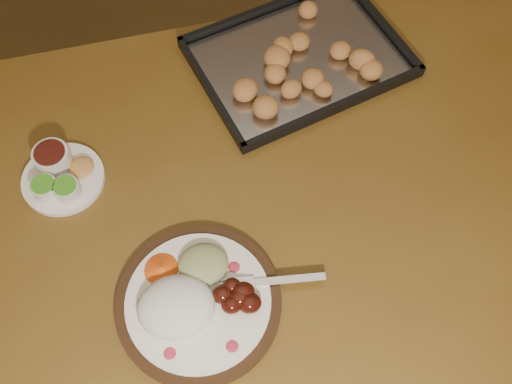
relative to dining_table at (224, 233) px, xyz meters
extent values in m
plane|color=brown|center=(0.08, 0.16, -0.65)|extent=(4.00, 4.00, 0.00)
cube|color=brown|center=(0.00, 0.00, 0.08)|extent=(1.57, 1.03, 0.04)
cylinder|color=#503518|center=(0.64, 0.44, -0.30)|extent=(0.07, 0.07, 0.71)
cylinder|color=black|center=(-0.06, -0.16, 0.10)|extent=(0.27, 0.27, 0.02)
cylinder|color=white|center=(-0.06, -0.16, 0.11)|extent=(0.24, 0.24, 0.01)
ellipsoid|color=#B42B3F|center=(-0.11, -0.24, 0.12)|extent=(0.02, 0.02, 0.00)
ellipsoid|color=#B42B3F|center=(-0.01, -0.24, 0.12)|extent=(0.02, 0.02, 0.00)
ellipsoid|color=#B42B3F|center=(0.01, -0.12, 0.12)|extent=(0.02, 0.02, 0.00)
ellipsoid|color=#B42B3F|center=(-0.14, -0.15, 0.12)|extent=(0.02, 0.02, 0.00)
ellipsoid|color=white|center=(-0.09, -0.17, 0.13)|extent=(0.14, 0.12, 0.06)
ellipsoid|color=#4A130A|center=(-0.01, -0.18, 0.13)|extent=(0.03, 0.03, 0.03)
ellipsoid|color=#4A130A|center=(0.02, -0.17, 0.13)|extent=(0.03, 0.03, 0.03)
ellipsoid|color=#4A130A|center=(0.00, -0.15, 0.13)|extent=(0.03, 0.03, 0.03)
ellipsoid|color=#4A130A|center=(0.02, -0.18, 0.13)|extent=(0.03, 0.03, 0.03)
ellipsoid|color=#4A130A|center=(-0.02, -0.16, 0.13)|extent=(0.03, 0.03, 0.03)
ellipsoid|color=#4A130A|center=(0.01, -0.17, 0.13)|extent=(0.03, 0.03, 0.03)
ellipsoid|color=tan|center=(-0.04, -0.11, 0.13)|extent=(0.09, 0.09, 0.03)
cone|color=#F15515|center=(-0.11, -0.10, 0.13)|extent=(0.08, 0.08, 0.03)
cube|color=white|center=(0.09, -0.15, 0.12)|extent=(0.13, 0.02, 0.00)
cube|color=white|center=(0.02, -0.15, 0.12)|extent=(0.04, 0.02, 0.00)
cylinder|color=white|center=(-0.01, -0.15, 0.12)|extent=(0.03, 0.00, 0.00)
cylinder|color=white|center=(0.00, -0.15, 0.12)|extent=(0.03, 0.00, 0.00)
cylinder|color=white|center=(0.00, -0.14, 0.12)|extent=(0.03, 0.00, 0.00)
cylinder|color=white|center=(0.00, -0.14, 0.12)|extent=(0.03, 0.00, 0.00)
cylinder|color=white|center=(-0.28, 0.11, 0.10)|extent=(0.15, 0.15, 0.01)
cylinder|color=silver|center=(-0.30, 0.08, 0.12)|extent=(0.05, 0.05, 0.03)
cylinder|color=#41971E|center=(-0.30, 0.08, 0.14)|extent=(0.04, 0.04, 0.00)
cylinder|color=silver|center=(-0.26, 0.07, 0.12)|extent=(0.05, 0.05, 0.03)
cylinder|color=#41971E|center=(-0.26, 0.07, 0.14)|extent=(0.04, 0.04, 0.00)
cylinder|color=silver|center=(-0.29, 0.14, 0.13)|extent=(0.07, 0.07, 0.04)
cylinder|color=#3B100A|center=(-0.29, 0.14, 0.15)|extent=(0.06, 0.06, 0.00)
ellipsoid|color=gold|center=(-0.24, 0.12, 0.12)|extent=(0.04, 0.04, 0.02)
cube|color=black|center=(0.20, 0.32, 0.10)|extent=(0.48, 0.42, 0.01)
cube|color=black|center=(0.15, 0.46, 0.11)|extent=(0.39, 0.14, 0.02)
cube|color=black|center=(0.25, 0.18, 0.11)|extent=(0.39, 0.14, 0.02)
cube|color=black|center=(0.39, 0.38, 0.11)|extent=(0.11, 0.29, 0.02)
cube|color=black|center=(0.01, 0.26, 0.11)|extent=(0.11, 0.29, 0.02)
cube|color=silver|center=(0.20, 0.32, 0.11)|extent=(0.45, 0.38, 0.00)
ellipsoid|color=#B87440|center=(0.25, 0.33, 0.12)|extent=(0.05, 0.04, 0.03)
ellipsoid|color=#B87440|center=(0.29, 0.38, 0.12)|extent=(0.06, 0.06, 0.03)
ellipsoid|color=#B87440|center=(0.22, 0.40, 0.12)|extent=(0.06, 0.06, 0.03)
ellipsoid|color=#B87440|center=(0.21, 0.37, 0.12)|extent=(0.05, 0.05, 0.03)
ellipsoid|color=#B87440|center=(0.16, 0.38, 0.12)|extent=(0.05, 0.05, 0.03)
ellipsoid|color=#B87440|center=(0.16, 0.34, 0.12)|extent=(0.06, 0.06, 0.03)
ellipsoid|color=#B87440|center=(0.10, 0.31, 0.12)|extent=(0.06, 0.06, 0.03)
ellipsoid|color=#B87440|center=(0.13, 0.30, 0.12)|extent=(0.05, 0.04, 0.03)
ellipsoid|color=#B87440|center=(0.10, 0.26, 0.12)|extent=(0.06, 0.06, 0.03)
ellipsoid|color=#B87440|center=(0.17, 0.24, 0.12)|extent=(0.06, 0.06, 0.03)
ellipsoid|color=#B87440|center=(0.20, 0.28, 0.12)|extent=(0.05, 0.05, 0.03)
ellipsoid|color=#B87440|center=(0.24, 0.27, 0.12)|extent=(0.05, 0.05, 0.03)
ellipsoid|color=#B87440|center=(0.27, 0.26, 0.12)|extent=(0.06, 0.06, 0.03)
ellipsoid|color=#B87440|center=(0.32, 0.33, 0.12)|extent=(0.06, 0.06, 0.03)
camera|label=1|loc=(-0.01, -0.45, 1.01)|focal=40.00mm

